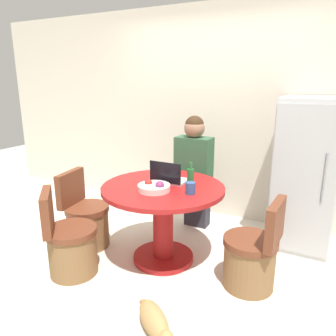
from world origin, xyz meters
TOP-DOWN VIEW (x-y plane):
  - ground_plane at (0.00, 0.00)m, footprint 12.00×12.00m
  - wall_back at (0.00, 1.49)m, footprint 7.00×0.06m
  - refrigerator at (1.20, 1.11)m, footprint 0.60×0.68m
  - dining_table at (0.05, 0.12)m, footprint 1.15×1.15m
  - chair_left_side at (-0.81, -0.01)m, footprint 0.47×0.46m
  - chair_right_side at (0.92, 0.09)m, footprint 0.46×0.46m
  - chair_near_left_corner at (-0.58, -0.48)m, footprint 0.53×0.53m
  - person_seated at (0.03, 0.91)m, footprint 0.40×0.37m
  - laptop at (0.05, 0.25)m, footprint 0.32×0.24m
  - fruit_bowl at (0.04, -0.03)m, footprint 0.29×0.29m
  - coffee_cup at (0.36, 0.04)m, footprint 0.08×0.08m
  - bottle at (0.27, 0.25)m, footprint 0.07×0.07m
  - cat at (0.46, -0.76)m, footprint 0.44×0.37m

SIDE VIEW (x-z plane):
  - ground_plane at x=0.00m, z-range 0.00..0.00m
  - cat at x=0.46m, z-range 0.00..0.19m
  - chair_left_side at x=-0.81m, z-range -0.13..0.67m
  - chair_right_side at x=0.92m, z-range -0.13..0.67m
  - chair_near_left_corner at x=-0.58m, z-range -0.13..0.67m
  - dining_table at x=0.05m, z-range 0.14..0.90m
  - person_seated at x=0.03m, z-range 0.08..1.42m
  - refrigerator at x=1.20m, z-range 0.00..1.56m
  - fruit_bowl at x=0.04m, z-range 0.75..0.85m
  - laptop at x=0.05m, z-range 0.70..0.92m
  - coffee_cup at x=0.36m, z-range 0.77..0.87m
  - bottle at x=0.27m, z-range 0.74..0.97m
  - wall_back at x=0.00m, z-range 0.00..2.60m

